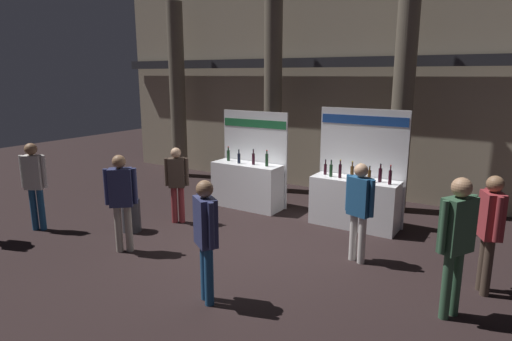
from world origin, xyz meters
The scene contains 12 objects.
ground_plane centered at (0.00, 0.00, 0.00)m, with size 29.36×29.36×0.00m, color black.
hall_colonnade centered at (0.00, 4.35, 2.96)m, with size 14.68×1.28×6.07m.
exhibitor_booth_0 centered at (-1.37, 1.98, 0.60)m, with size 1.72×0.66×2.22m.
exhibitor_booth_1 centered at (1.20, 2.03, 0.61)m, with size 1.83×0.66×2.38m.
trash_bin centered at (-2.44, -0.60, 0.33)m, with size 0.36×0.36×0.65m.
visitor_0 centered at (3.71, 0.33, 1.02)m, with size 0.37×0.48×1.71m.
visitor_1 centered at (-4.06, -1.54, 1.03)m, with size 0.45×0.35×1.76m.
visitor_2 centered at (3.40, -0.60, 1.12)m, with size 0.41×0.53×1.84m.
visitor_3 centered at (-1.77, -1.37, 1.03)m, with size 0.44×0.42×1.73m.
visitor_4 centered at (0.54, -1.96, 1.02)m, with size 0.47×0.39×1.72m.
visitor_6 centered at (1.83, 0.39, 0.98)m, with size 0.52×0.31×1.66m.
visitor_7 centered at (-2.00, 0.27, 0.92)m, with size 0.42×0.36×1.59m.
Camera 1 is at (3.96, -6.16, 3.05)m, focal length 30.25 mm.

